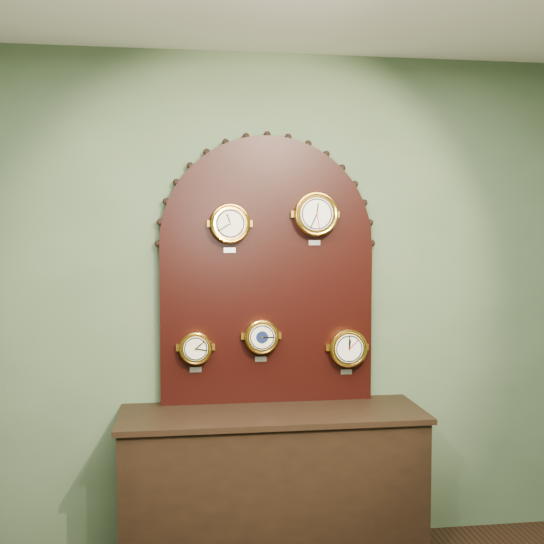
{
  "coord_description": "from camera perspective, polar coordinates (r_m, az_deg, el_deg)",
  "views": [
    {
      "loc": [
        -0.47,
        -1.24,
        1.79
      ],
      "look_at": [
        0.0,
        2.25,
        1.58
      ],
      "focal_mm": 43.66,
      "sensor_mm": 36.0,
      "label": 1
    }
  ],
  "objects": [
    {
      "name": "tide_clock",
      "position": [
        3.8,
        6.56,
        -6.51
      ],
      "size": [
        0.22,
        0.08,
        0.27
      ],
      "color": "gold",
      "rests_on": "display_board"
    },
    {
      "name": "shop_counter",
      "position": [
        3.77,
        0.04,
        -18.23
      ],
      "size": [
        1.6,
        0.5,
        0.8
      ],
      "primitive_type": "cube",
      "color": "black",
      "rests_on": "ground_plane"
    },
    {
      "name": "arabic_clock",
      "position": [
        3.7,
        3.79,
        4.99
      ],
      "size": [
        0.25,
        0.08,
        0.3
      ],
      "color": "gold",
      "rests_on": "display_board"
    },
    {
      "name": "barometer",
      "position": [
        3.7,
        -0.92,
        -5.58
      ],
      "size": [
        0.19,
        0.08,
        0.24
      ],
      "color": "gold",
      "rests_on": "display_board"
    },
    {
      "name": "roman_clock",
      "position": [
        3.64,
        -3.64,
        4.18
      ],
      "size": [
        0.22,
        0.08,
        0.27
      ],
      "color": "gold",
      "rests_on": "display_board"
    },
    {
      "name": "hygrometer",
      "position": [
        3.68,
        -6.6,
        -6.51
      ],
      "size": [
        0.18,
        0.08,
        0.23
      ],
      "color": "gold",
      "rests_on": "display_board"
    },
    {
      "name": "display_board",
      "position": [
        3.73,
        -0.41,
        0.88
      ],
      "size": [
        1.26,
        0.06,
        1.53
      ],
      "color": "black",
      "rests_on": "shop_counter"
    },
    {
      "name": "wall_back",
      "position": [
        3.79,
        -0.51,
        -2.5
      ],
      "size": [
        4.0,
        0.0,
        4.0
      ],
      "primitive_type": "plane",
      "rotation": [
        1.57,
        0.0,
        0.0
      ],
      "color": "#465C3F",
      "rests_on": "ground"
    }
  ]
}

